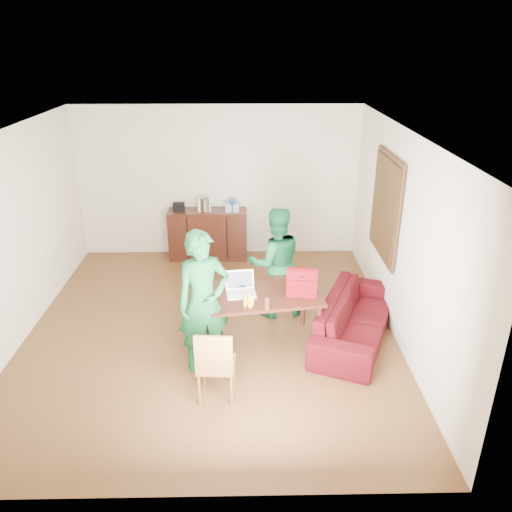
{
  "coord_description": "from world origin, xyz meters",
  "views": [
    {
      "loc": [
        0.51,
        -5.94,
        3.75
      ],
      "look_at": [
        0.62,
        -0.14,
        1.18
      ],
      "focal_mm": 35.0,
      "sensor_mm": 36.0,
      "label": 1
    }
  ],
  "objects_px": {
    "chair": "(217,377)",
    "red_bag": "(302,284)",
    "table": "(256,300)",
    "laptop": "(241,291)",
    "person_near": "(204,302)",
    "person_far": "(276,263)",
    "bottle": "(267,302)",
    "sofa": "(355,318)"
  },
  "relations": [
    {
      "from": "chair",
      "to": "person_far",
      "type": "relative_size",
      "value": 0.55
    },
    {
      "from": "laptop",
      "to": "sofa",
      "type": "relative_size",
      "value": 0.19
    },
    {
      "from": "table",
      "to": "laptop",
      "type": "height_order",
      "value": "laptop"
    },
    {
      "from": "table",
      "to": "red_bag",
      "type": "distance_m",
      "value": 0.62
    },
    {
      "from": "bottle",
      "to": "sofa",
      "type": "bearing_deg",
      "value": 24.49
    },
    {
      "from": "chair",
      "to": "sofa",
      "type": "distance_m",
      "value": 2.15
    },
    {
      "from": "person_far",
      "to": "bottle",
      "type": "bearing_deg",
      "value": 71.84
    },
    {
      "from": "chair",
      "to": "sofa",
      "type": "relative_size",
      "value": 0.45
    },
    {
      "from": "bottle",
      "to": "laptop",
      "type": "bearing_deg",
      "value": 129.93
    },
    {
      "from": "chair",
      "to": "bottle",
      "type": "height_order",
      "value": "bottle"
    },
    {
      "from": "person_near",
      "to": "laptop",
      "type": "distance_m",
      "value": 0.61
    },
    {
      "from": "chair",
      "to": "person_near",
      "type": "relative_size",
      "value": 0.51
    },
    {
      "from": "laptop",
      "to": "bottle",
      "type": "height_order",
      "value": "laptop"
    },
    {
      "from": "laptop",
      "to": "red_bag",
      "type": "xyz_separation_m",
      "value": [
        0.76,
        0.0,
        0.09
      ]
    },
    {
      "from": "person_near",
      "to": "bottle",
      "type": "xyz_separation_m",
      "value": [
        0.75,
        0.05,
        -0.04
      ]
    },
    {
      "from": "chair",
      "to": "red_bag",
      "type": "distance_m",
      "value": 1.58
    },
    {
      "from": "person_near",
      "to": "laptop",
      "type": "xyz_separation_m",
      "value": [
        0.44,
        0.42,
        -0.08
      ]
    },
    {
      "from": "laptop",
      "to": "table",
      "type": "bearing_deg",
      "value": 4.01
    },
    {
      "from": "chair",
      "to": "bottle",
      "type": "distance_m",
      "value": 1.05
    },
    {
      "from": "table",
      "to": "bottle",
      "type": "xyz_separation_m",
      "value": [
        0.12,
        -0.41,
        0.19
      ]
    },
    {
      "from": "laptop",
      "to": "red_bag",
      "type": "bearing_deg",
      "value": -6.96
    },
    {
      "from": "table",
      "to": "laptop",
      "type": "distance_m",
      "value": 0.24
    },
    {
      "from": "person_near",
      "to": "person_far",
      "type": "height_order",
      "value": "person_near"
    },
    {
      "from": "table",
      "to": "person_far",
      "type": "relative_size",
      "value": 1.06
    },
    {
      "from": "red_bag",
      "to": "person_near",
      "type": "bearing_deg",
      "value": -154.0
    },
    {
      "from": "laptop",
      "to": "bottle",
      "type": "distance_m",
      "value": 0.49
    },
    {
      "from": "table",
      "to": "person_far",
      "type": "height_order",
      "value": "person_far"
    },
    {
      "from": "table",
      "to": "bottle",
      "type": "distance_m",
      "value": 0.47
    },
    {
      "from": "person_far",
      "to": "bottle",
      "type": "xyz_separation_m",
      "value": [
        -0.17,
        -1.2,
        0.03
      ]
    },
    {
      "from": "red_bag",
      "to": "table",
      "type": "bearing_deg",
      "value": -176.93
    },
    {
      "from": "person_near",
      "to": "sofa",
      "type": "height_order",
      "value": "person_near"
    },
    {
      "from": "laptop",
      "to": "red_bag",
      "type": "relative_size",
      "value": 1.02
    },
    {
      "from": "person_near",
      "to": "bottle",
      "type": "bearing_deg",
      "value": -19.1
    },
    {
      "from": "red_bag",
      "to": "sofa",
      "type": "bearing_deg",
      "value": 19.83
    },
    {
      "from": "person_far",
      "to": "sofa",
      "type": "relative_size",
      "value": 0.81
    },
    {
      "from": "person_far",
      "to": "laptop",
      "type": "bearing_deg",
      "value": 49.79
    },
    {
      "from": "person_far",
      "to": "sofa",
      "type": "height_order",
      "value": "person_far"
    },
    {
      "from": "sofa",
      "to": "red_bag",
      "type": "bearing_deg",
      "value": 126.19
    },
    {
      "from": "person_far",
      "to": "bottle",
      "type": "distance_m",
      "value": 1.22
    },
    {
      "from": "person_far",
      "to": "laptop",
      "type": "distance_m",
      "value": 0.96
    },
    {
      "from": "person_near",
      "to": "person_far",
      "type": "relative_size",
      "value": 1.09
    },
    {
      "from": "laptop",
      "to": "sofa",
      "type": "bearing_deg",
      "value": -0.34
    }
  ]
}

